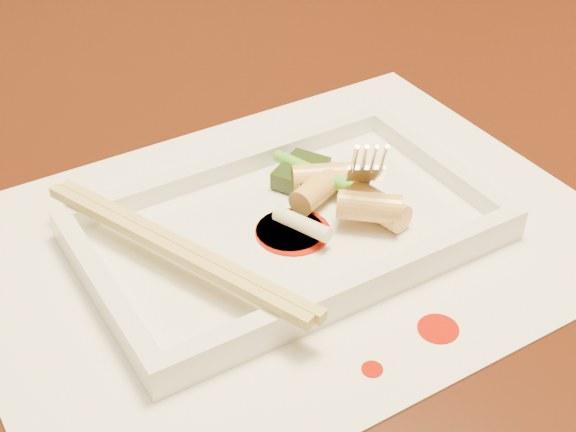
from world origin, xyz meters
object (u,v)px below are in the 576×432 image
table (325,241)px  placemat (288,239)px  plate_base (288,233)px  fork (367,88)px  chopstick_a (169,250)px

table → placemat: size_ratio=3.50×
placemat → plate_base: size_ratio=1.54×
table → fork: 0.20m
placemat → plate_base: bearing=0.0°
plate_base → chopstick_a: chopstick_a is taller
table → plate_base: size_ratio=5.38×
placemat → fork: (0.07, 0.02, 0.08)m
table → plate_base: (-0.09, -0.09, 0.11)m
placemat → fork: size_ratio=2.86×
placemat → chopstick_a: chopstick_a is taller
plate_base → fork: (0.07, 0.02, 0.08)m
table → chopstick_a: (-0.17, -0.09, 0.13)m
plate_base → placemat: bearing=0.0°
table → chopstick_a: bearing=-152.9°
table → chopstick_a: size_ratio=6.83×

